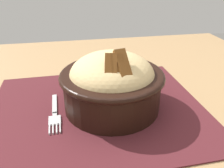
% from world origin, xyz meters
% --- Properties ---
extents(table, '(1.15, 0.90, 0.78)m').
position_xyz_m(table, '(0.00, 0.00, 0.71)').
color(table, '#99754C').
rests_on(table, ground_plane).
extents(placemat, '(0.42, 0.35, 0.00)m').
position_xyz_m(placemat, '(-0.04, 0.03, 0.78)').
color(placemat, '#47191E').
rests_on(placemat, table).
extents(bowl, '(0.23, 0.23, 0.13)m').
position_xyz_m(bowl, '(-0.07, 0.03, 0.84)').
color(bowl, black).
rests_on(bowl, placemat).
extents(fork, '(0.02, 0.13, 0.00)m').
position_xyz_m(fork, '(0.05, 0.03, 0.78)').
color(fork, '#B9B9B9').
rests_on(fork, placemat).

